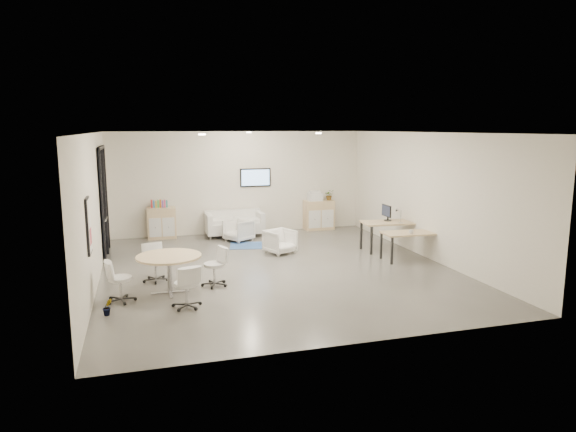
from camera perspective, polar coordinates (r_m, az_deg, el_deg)
The scene contains 21 objects.
room_shell at distance 11.94m, azimuth -1.29°, elevation 1.55°, with size 9.60×10.60×4.80m.
glass_door at distance 14.07m, azimuth -19.80°, elevation 1.82°, with size 0.09×1.90×2.85m.
artwork at distance 10.02m, azimuth -21.27°, elevation -1.04°, with size 0.05×0.54×1.04m.
wall_tv at distance 16.35m, azimuth -3.65°, elevation 4.29°, with size 0.98×0.06×0.58m.
ceiling_spots at distance 12.58m, azimuth -3.20°, elevation 9.17°, with size 3.14×4.14×0.03m.
sideboard_left at distance 15.94m, azimuth -13.88°, elevation -0.76°, with size 0.84×0.44×0.95m.
sideboard_right at distance 16.88m, azimuth 3.45°, elevation 0.11°, with size 0.96×0.46×0.96m.
books at distance 15.85m, azimuth -14.12°, elevation 1.31°, with size 0.49×0.14×0.22m.
printer at distance 16.74m, azimuth 3.00°, elevation 2.22°, with size 0.46×0.38×0.32m.
loveseat at distance 16.00m, azimuth -5.99°, elevation -0.90°, with size 1.76×0.89×0.66m.
blue_rug at distance 14.65m, azimuth -3.80°, elevation -3.27°, with size 1.35×0.90×0.01m, color #2F4B8F.
armchair_left at distance 15.20m, azimuth -5.51°, elevation -1.47°, with size 0.69×0.65×0.71m, color silver.
armchair_right at distance 13.66m, azimuth -0.89°, elevation -2.73°, with size 0.68×0.64×0.70m, color silver.
desk_rear at distance 14.22m, azimuth 11.29°, elevation -0.94°, with size 1.58×0.89×0.79m.
desk_front at distance 13.30m, azimuth 13.35°, elevation -2.08°, with size 1.40×0.76×0.71m.
monitor at distance 14.28m, azimuth 10.91°, elevation 0.41°, with size 0.20×0.50×0.44m.
round_table at distance 10.60m, azimuth -13.09°, elevation -4.71°, with size 1.29×1.29×0.79m.
meeting_chairs at distance 10.67m, azimuth -13.03°, elevation -6.25°, with size 2.59×2.59×0.82m.
plant_cabinet at distance 16.89m, azimuth 4.61°, elevation 2.21°, with size 0.30×0.33×0.26m, color #3F7F3F.
plant_floor at distance 9.87m, azimuth -19.39°, elevation -9.98°, with size 0.17×0.31×0.14m, color #3F7F3F.
cup at distance 13.10m, azimuth 13.53°, elevation -1.68°, with size 0.12×0.09×0.12m, color white.
Camera 1 is at (-3.05, -11.42, 3.31)m, focal length 32.00 mm.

